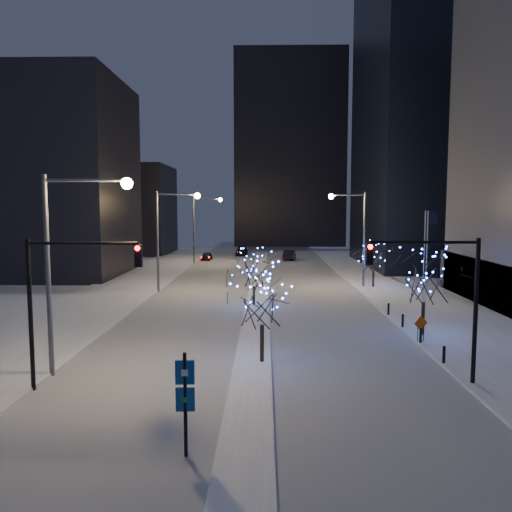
{
  "coord_description": "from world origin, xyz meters",
  "views": [
    {
      "loc": [
        0.67,
        -22.08,
        8.39
      ],
      "look_at": [
        0.02,
        12.82,
        5.0
      ],
      "focal_mm": 35.0,
      "sensor_mm": 36.0,
      "label": 1
    }
  ],
  "objects_px": {
    "street_lamp_east": "(356,226)",
    "car_near": "(207,256)",
    "traffic_signal_east": "(443,286)",
    "car_mid": "(289,255)",
    "wayfinding_sign": "(185,393)",
    "holiday_tree_plaza_far": "(374,258)",
    "holiday_tree_median_near": "(262,298)",
    "street_lamp_w_near": "(69,247)",
    "car_far": "(242,251)",
    "holiday_tree_median_far": "(254,270)",
    "construction_sign": "(421,326)",
    "street_lamp_w_far": "(201,220)",
    "traffic_signal_west": "(63,288)",
    "holiday_tree_plaza_near": "(424,278)",
    "street_lamp_w_mid": "(168,227)"
  },
  "relations": [
    {
      "from": "street_lamp_w_near",
      "to": "car_far",
      "type": "distance_m",
      "value": 64.03
    },
    {
      "from": "street_lamp_w_far",
      "to": "street_lamp_east",
      "type": "distance_m",
      "value": 29.08
    },
    {
      "from": "car_near",
      "to": "construction_sign",
      "type": "distance_m",
      "value": 52.23
    },
    {
      "from": "street_lamp_east",
      "to": "car_near",
      "type": "height_order",
      "value": "street_lamp_east"
    },
    {
      "from": "car_near",
      "to": "holiday_tree_median_near",
      "type": "relative_size",
      "value": 0.72
    },
    {
      "from": "holiday_tree_plaza_far",
      "to": "construction_sign",
      "type": "height_order",
      "value": "holiday_tree_plaza_far"
    },
    {
      "from": "holiday_tree_plaza_far",
      "to": "street_lamp_w_near",
      "type": "bearing_deg",
      "value": -127.09
    },
    {
      "from": "street_lamp_east",
      "to": "construction_sign",
      "type": "xyz_separation_m",
      "value": [
        0.22,
        -21.67,
        -5.32
      ]
    },
    {
      "from": "street_lamp_east",
      "to": "traffic_signal_east",
      "type": "height_order",
      "value": "street_lamp_east"
    },
    {
      "from": "traffic_signal_west",
      "to": "holiday_tree_plaza_far",
      "type": "xyz_separation_m",
      "value": [
        20.39,
        29.64,
        -1.59
      ]
    },
    {
      "from": "holiday_tree_plaza_far",
      "to": "wayfinding_sign",
      "type": "bearing_deg",
      "value": -111.38
    },
    {
      "from": "traffic_signal_west",
      "to": "holiday_tree_plaza_near",
      "type": "relative_size",
      "value": 1.25
    },
    {
      "from": "wayfinding_sign",
      "to": "holiday_tree_plaza_far",
      "type": "bearing_deg",
      "value": 65.57
    },
    {
      "from": "holiday_tree_median_far",
      "to": "wayfinding_sign",
      "type": "distance_m",
      "value": 25.87
    },
    {
      "from": "wayfinding_sign",
      "to": "construction_sign",
      "type": "xyz_separation_m",
      "value": [
        12.3,
        14.33,
        -1.08
      ]
    },
    {
      "from": "street_lamp_east",
      "to": "car_near",
      "type": "bearing_deg",
      "value": 124.83
    },
    {
      "from": "street_lamp_east",
      "to": "traffic_signal_west",
      "type": "relative_size",
      "value": 1.43
    },
    {
      "from": "street_lamp_w_far",
      "to": "holiday_tree_plaza_near",
      "type": "height_order",
      "value": "street_lamp_w_far"
    },
    {
      "from": "traffic_signal_east",
      "to": "car_mid",
      "type": "xyz_separation_m",
      "value": [
        -4.38,
        56.84,
        -3.96
      ]
    },
    {
      "from": "street_lamp_w_far",
      "to": "car_far",
      "type": "relative_size",
      "value": 1.97
    },
    {
      "from": "traffic_signal_west",
      "to": "wayfinding_sign",
      "type": "relative_size",
      "value": 1.94
    },
    {
      "from": "traffic_signal_east",
      "to": "car_near",
      "type": "distance_m",
      "value": 58.84
    },
    {
      "from": "car_mid",
      "to": "car_far",
      "type": "xyz_separation_m",
      "value": [
        -8.04,
        7.7,
        -0.06
      ]
    },
    {
      "from": "street_lamp_w_near",
      "to": "traffic_signal_west",
      "type": "bearing_deg",
      "value": -76.04
    },
    {
      "from": "car_far",
      "to": "construction_sign",
      "type": "height_order",
      "value": "construction_sign"
    },
    {
      "from": "street_lamp_w_near",
      "to": "construction_sign",
      "type": "xyz_separation_m",
      "value": [
        19.24,
        6.33,
        -5.37
      ]
    },
    {
      "from": "street_lamp_w_far",
      "to": "holiday_tree_plaza_far",
      "type": "bearing_deg",
      "value": -46.95
    },
    {
      "from": "car_mid",
      "to": "holiday_tree_plaza_near",
      "type": "xyz_separation_m",
      "value": [
        6.36,
        -47.89,
        3.05
      ]
    },
    {
      "from": "street_lamp_w_near",
      "to": "holiday_tree_plaza_far",
      "type": "xyz_separation_m",
      "value": [
        20.89,
        27.64,
        -3.33
      ]
    },
    {
      "from": "traffic_signal_east",
      "to": "holiday_tree_plaza_far",
      "type": "height_order",
      "value": "traffic_signal_east"
    },
    {
      "from": "holiday_tree_median_near",
      "to": "holiday_tree_median_far",
      "type": "distance_m",
      "value": 15.73
    },
    {
      "from": "traffic_signal_east",
      "to": "street_lamp_east",
      "type": "bearing_deg",
      "value": 87.74
    },
    {
      "from": "street_lamp_w_far",
      "to": "traffic_signal_east",
      "type": "xyz_separation_m",
      "value": [
        17.88,
        -51.0,
        -1.74
      ]
    },
    {
      "from": "street_lamp_east",
      "to": "construction_sign",
      "type": "bearing_deg",
      "value": -89.43
    },
    {
      "from": "traffic_signal_east",
      "to": "holiday_tree_median_far",
      "type": "relative_size",
      "value": 1.49
    },
    {
      "from": "car_mid",
      "to": "holiday_tree_plaza_near",
      "type": "bearing_deg",
      "value": 106.67
    },
    {
      "from": "traffic_signal_west",
      "to": "holiday_tree_plaza_far",
      "type": "height_order",
      "value": "traffic_signal_west"
    },
    {
      "from": "holiday_tree_plaza_near",
      "to": "construction_sign",
      "type": "height_order",
      "value": "holiday_tree_plaza_near"
    },
    {
      "from": "car_near",
      "to": "street_lamp_w_near",
      "type": "bearing_deg",
      "value": -87.4
    },
    {
      "from": "holiday_tree_median_far",
      "to": "street_lamp_east",
      "type": "bearing_deg",
      "value": 44.53
    },
    {
      "from": "street_lamp_east",
      "to": "traffic_signal_west",
      "type": "height_order",
      "value": "street_lamp_east"
    },
    {
      "from": "holiday_tree_median_near",
      "to": "street_lamp_w_far",
      "type": "bearing_deg",
      "value": 101.15
    },
    {
      "from": "street_lamp_east",
      "to": "car_far",
      "type": "height_order",
      "value": "street_lamp_east"
    },
    {
      "from": "holiday_tree_median_near",
      "to": "wayfinding_sign",
      "type": "bearing_deg",
      "value": -103.9
    },
    {
      "from": "street_lamp_w_mid",
      "to": "traffic_signal_west",
      "type": "distance_m",
      "value": 27.06
    },
    {
      "from": "street_lamp_east",
      "to": "holiday_tree_plaza_far",
      "type": "distance_m",
      "value": 3.79
    },
    {
      "from": "car_mid",
      "to": "holiday_tree_median_near",
      "type": "distance_m",
      "value": 53.96
    },
    {
      "from": "traffic_signal_west",
      "to": "traffic_signal_east",
      "type": "relative_size",
      "value": 1.0
    },
    {
      "from": "car_near",
      "to": "car_far",
      "type": "distance_m",
      "value": 10.01
    },
    {
      "from": "car_near",
      "to": "street_lamp_east",
      "type": "bearing_deg",
      "value": -52.31
    }
  ]
}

